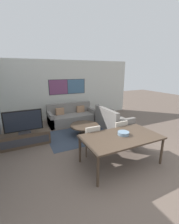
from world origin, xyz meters
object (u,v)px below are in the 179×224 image
object	(u,v)px
tv_console	(26,139)
television	(23,122)
dining_chair_left	(91,137)
dining_chair_centre	(118,131)
sofa_main	(71,117)
coffee_table	(84,127)
dining_table	(121,138)
fruit_bowl	(123,133)
sofa_side	(112,122)

from	to	relation	value
tv_console	television	world-z (taller)	television
tv_console	dining_chair_left	distance (m)	2.14
tv_console	dining_chair_centre	bearing A→B (deg)	-26.48
sofa_main	dining_chair_centre	world-z (taller)	sofa_main
tv_console	sofa_main	size ratio (longest dim) A/B	0.72
coffee_table	dining_chair_left	size ratio (longest dim) A/B	1.22
tv_console	dining_table	bearing A→B (deg)	-43.85
tv_console	coffee_table	distance (m)	2.02
tv_console	fruit_bowl	size ratio (longest dim) A/B	5.20
dining_table	dining_chair_left	size ratio (longest dim) A/B	2.26
television	dining_chair_centre	xyz separation A→B (m)	(2.62, -1.30, -0.29)
fruit_bowl	sofa_side	bearing A→B (deg)	62.83
television	dining_chair_centre	distance (m)	2.94
dining_table	dining_chair_centre	bearing A→B (deg)	57.29
dining_chair_centre	sofa_side	bearing A→B (deg)	63.44
television	dining_chair_left	size ratio (longest dim) A/B	1.30
dining_chair_left	fruit_bowl	world-z (taller)	dining_chair_left
dining_table	dining_chair_left	distance (m)	0.89
sofa_side	dining_chair_centre	distance (m)	1.53
sofa_side	dining_table	bearing A→B (deg)	151.16
sofa_side	fruit_bowl	xyz separation A→B (m)	(-1.05, -2.05, 0.51)
dining_chair_left	sofa_main	bearing A→B (deg)	82.49
coffee_table	fruit_bowl	world-z (taller)	fruit_bowl
dining_table	television	bearing A→B (deg)	136.14
dining_table	dining_chair_left	world-z (taller)	dining_chair_left
tv_console	fruit_bowl	bearing A→B (deg)	-41.81
tv_console	sofa_side	world-z (taller)	sofa_side
coffee_table	sofa_main	bearing A→B (deg)	90.00
tv_console	television	distance (m)	0.58
fruit_bowl	sofa_main	bearing A→B (deg)	93.69
sofa_side	dining_chair_left	bearing A→B (deg)	129.99
dining_chair_left	fruit_bowl	size ratio (longest dim) A/B	3.00
sofa_side	television	bearing A→B (deg)	90.86
coffee_table	dining_chair_left	bearing A→B (deg)	-105.89
sofa_side	fruit_bowl	distance (m)	2.36
tv_console	dining_chair_centre	distance (m)	2.94
sofa_main	dining_chair_left	distance (m)	2.79
tv_console	coffee_table	world-z (taller)	tv_console
tv_console	dining_chair_left	world-z (taller)	dining_chair_left
tv_console	dining_chair_centre	world-z (taller)	dining_chair_centre
tv_console	television	xyz separation A→B (m)	(0.00, 0.00, 0.58)
sofa_main	dining_chair_left	size ratio (longest dim) A/B	2.40
dining_chair_left	fruit_bowl	distance (m)	0.94
television	dining_table	size ratio (longest dim) A/B	0.58
sofa_side	fruit_bowl	size ratio (longest dim) A/B	5.45
sofa_main	sofa_side	xyz separation A→B (m)	(1.28, -1.38, -0.00)
sofa_main	fruit_bowl	world-z (taller)	sofa_main
tv_console	sofa_main	xyz separation A→B (m)	(2.02, 1.43, 0.07)
coffee_table	dining_chair_centre	xyz separation A→B (m)	(0.60, -1.25, 0.21)
sofa_main	sofa_side	world-z (taller)	same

